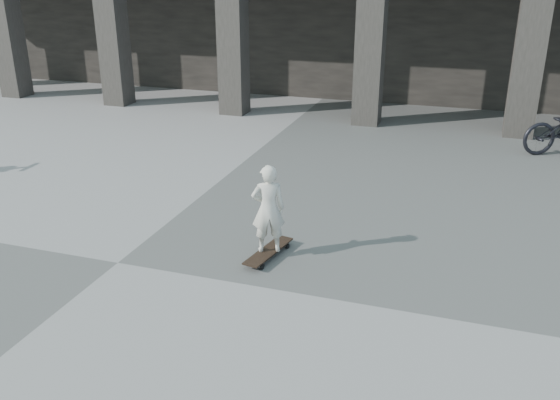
% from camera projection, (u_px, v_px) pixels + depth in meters
% --- Properties ---
extents(ground, '(90.00, 90.00, 0.00)m').
position_uv_depth(ground, '(118.00, 263.00, 7.97)').
color(ground, '#535350').
rests_on(ground, ground).
extents(longboard, '(0.42, 1.03, 0.10)m').
position_uv_depth(longboard, '(269.00, 252.00, 8.10)').
color(longboard, black).
rests_on(longboard, ground).
extents(child, '(0.53, 0.45, 1.23)m').
position_uv_depth(child, '(268.00, 209.00, 7.87)').
color(child, beige).
rests_on(child, longboard).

